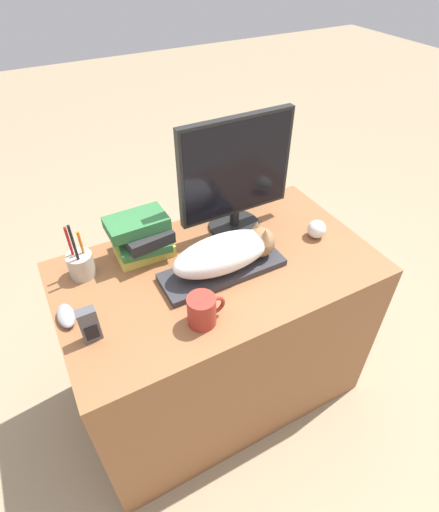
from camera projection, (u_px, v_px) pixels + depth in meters
ground_plane at (255, 444)px, 1.66m from camera, size 12.00×12.00×0.00m
desk at (218, 334)px, 1.63m from camera, size 1.11×0.64×0.74m
keyboard at (222, 270)px, 1.36m from camera, size 0.43×0.15×0.02m
cat at (228, 252)px, 1.32m from camera, size 0.38×0.15×0.12m
monitor at (236, 174)px, 1.41m from camera, size 0.43×0.20×0.44m
computer_mouse at (66, 316)px, 1.20m from camera, size 0.05×0.10×0.03m
coffee_mug at (203, 310)px, 1.17m from camera, size 0.12×0.09×0.10m
pen_cup at (81, 264)px, 1.33m from camera, size 0.09×0.09×0.22m
baseball at (317, 229)px, 1.49m from camera, size 0.07×0.07×0.07m
phone at (89, 325)px, 1.12m from camera, size 0.05×0.03×0.12m
book_stack at (142, 237)px, 1.39m from camera, size 0.21×0.19×0.16m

